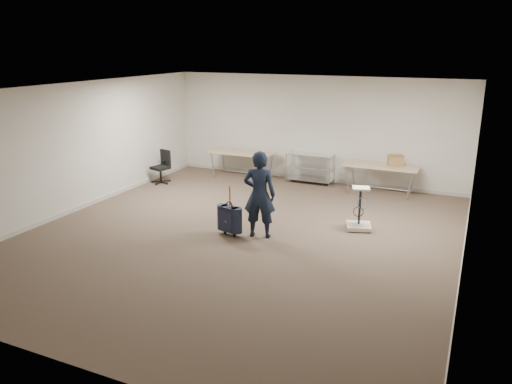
% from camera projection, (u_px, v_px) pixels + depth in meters
% --- Properties ---
extents(ground, '(9.00, 9.00, 0.00)m').
position_uv_depth(ground, '(241.00, 235.00, 9.72)').
color(ground, '#423228').
rests_on(ground, ground).
extents(room_shell, '(8.00, 9.00, 9.00)m').
position_uv_depth(room_shell, '(269.00, 212.00, 10.91)').
color(room_shell, beige).
rests_on(room_shell, ground).
extents(folding_table_left, '(1.80, 0.75, 0.73)m').
position_uv_depth(folding_table_left, '(242.00, 154.00, 13.72)').
color(folding_table_left, tan).
rests_on(folding_table_left, ground).
extents(folding_table_right, '(1.80, 0.75, 0.73)m').
position_uv_depth(folding_table_right, '(381.00, 167.00, 12.22)').
color(folding_table_right, tan).
rests_on(folding_table_right, ground).
extents(wire_shelf, '(1.22, 0.47, 0.80)m').
position_uv_depth(wire_shelf, '(310.00, 167.00, 13.26)').
color(wire_shelf, silver).
rests_on(wire_shelf, ground).
extents(person, '(0.69, 0.53, 1.69)m').
position_uv_depth(person, '(259.00, 195.00, 9.42)').
color(person, black).
rests_on(person, ground).
extents(suitcase, '(0.40, 0.28, 0.98)m').
position_uv_depth(suitcase, '(230.00, 219.00, 9.62)').
color(suitcase, '#15202F').
rests_on(suitcase, ground).
extents(office_chair, '(0.53, 0.53, 0.88)m').
position_uv_depth(office_chair, '(162.00, 173.00, 13.32)').
color(office_chair, black).
rests_on(office_chair, ground).
extents(equipment_cart, '(0.59, 0.59, 0.87)m').
position_uv_depth(equipment_cart, '(359.00, 218.00, 9.98)').
color(equipment_cart, beige).
rests_on(equipment_cart, ground).
extents(cardboard_box, '(0.42, 0.37, 0.27)m').
position_uv_depth(cardboard_box, '(396.00, 160.00, 12.10)').
color(cardboard_box, '#A0714A').
rests_on(cardboard_box, folding_table_right).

